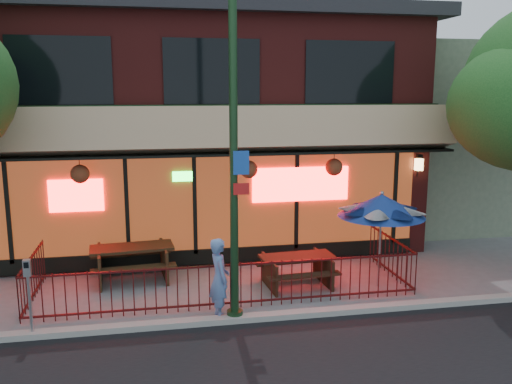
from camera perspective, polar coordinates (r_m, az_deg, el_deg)
ground at (r=11.55m, az=-2.53°, el=-12.49°), size 80.00×80.00×0.00m
curb at (r=11.08m, az=-2.16°, el=-13.21°), size 80.00×0.25×0.12m
restaurant_building at (r=17.70m, az=-5.99°, el=9.26°), size 12.96×9.49×8.05m
neighbor_building at (r=21.08m, az=19.24°, el=5.88°), size 6.00×7.00×6.00m
patio_fence at (r=11.79m, az=-2.91°, el=-8.72°), size 8.44×2.62×1.00m
street_light at (r=10.32m, az=-2.34°, el=2.90°), size 0.43×0.32×7.00m
picnic_table_left at (r=13.54m, az=-12.90°, el=-6.76°), size 2.09×1.67×0.84m
picnic_table_right at (r=12.86m, az=4.32°, el=-7.76°), size 1.81×1.43×0.74m
patio_umbrella at (r=12.73m, az=13.07°, el=-1.38°), size 2.00×1.99×2.28m
pedestrian at (r=10.98m, az=-3.87°, el=-9.09°), size 0.49×0.67×1.67m
parking_meter_near at (r=10.89m, az=-22.83°, el=-9.04°), size 0.14×0.12×1.52m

